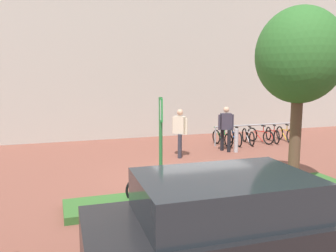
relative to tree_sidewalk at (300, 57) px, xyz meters
The scene contains 11 objects.
ground_plane 4.30m from the tree_sidewalk, 141.71° to the left, with size 60.00×60.00×0.00m, color brown.
building_facade 9.53m from the tree_sidewalk, 103.06° to the left, with size 28.00×1.20×10.00m, color #B2ADA3.
planter_strip 3.90m from the tree_sidewalk, behind, with size 7.00×1.10×0.16m, color #336028.
tree_sidewalk is the anchor object (origin of this frame).
parking_sign_post 3.90m from the tree_sidewalk, behind, with size 0.08×0.36×2.44m.
bike_at_sign 4.56m from the tree_sidewalk, behind, with size 1.67×0.42×0.86m.
bike_rack_cluster 6.82m from the tree_sidewalk, 66.98° to the left, with size 3.76×1.60×0.83m.
bollard_steel 5.29m from the tree_sidewalk, 79.58° to the left, with size 0.16×0.16×0.90m, color #ADADB2.
person_suited_dark 5.22m from the tree_sidewalk, 83.88° to the left, with size 0.60×0.47×1.72m.
person_shirt_blue 5.13m from the tree_sidewalk, 109.10° to the left, with size 0.44×0.50×1.72m.
car_black_suv 5.17m from the tree_sidewalk, 138.52° to the right, with size 4.34×2.10×1.54m.
Camera 1 is at (-3.58, -8.81, 2.92)m, focal length 37.17 mm.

